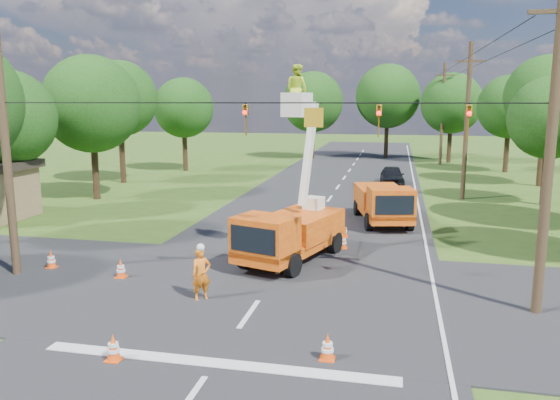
% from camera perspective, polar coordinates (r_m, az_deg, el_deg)
% --- Properties ---
extents(ground, '(140.00, 140.00, 0.00)m').
position_cam_1_polar(ground, '(35.82, 5.21, 0.08)').
color(ground, '#335318').
rests_on(ground, ground).
extents(road_main, '(12.00, 100.00, 0.06)m').
position_cam_1_polar(road_main, '(35.82, 5.21, 0.08)').
color(road_main, black).
rests_on(road_main, ground).
extents(road_cross, '(56.00, 10.00, 0.07)m').
position_cam_1_polar(road_cross, '(18.63, -1.60, -9.65)').
color(road_cross, black).
rests_on(road_cross, ground).
extents(stop_bar, '(9.00, 0.45, 0.02)m').
position_cam_1_polar(stop_bar, '(14.04, -6.84, -16.71)').
color(stop_bar, silver).
rests_on(stop_bar, ground).
extents(edge_line, '(0.12, 90.00, 0.02)m').
position_cam_1_polar(edge_line, '(35.60, 14.19, -0.26)').
color(edge_line, silver).
rests_on(edge_line, ground).
extents(bucket_truck, '(3.85, 6.24, 7.75)m').
position_cam_1_polar(bucket_truck, '(21.64, 1.14, -2.14)').
color(bucket_truck, orange).
rests_on(bucket_truck, ground).
extents(second_truck, '(3.37, 6.13, 2.18)m').
position_cam_1_polar(second_truck, '(28.94, 10.72, -0.25)').
color(second_truck, orange).
rests_on(second_truck, ground).
extents(ground_worker, '(0.75, 0.72, 1.74)m').
position_cam_1_polar(ground_worker, '(17.88, -8.23, -7.68)').
color(ground_worker, orange).
rests_on(ground_worker, ground).
extents(distant_car, '(1.98, 4.35, 1.45)m').
position_cam_1_polar(distant_car, '(42.37, 11.63, 2.50)').
color(distant_car, black).
rests_on(distant_car, ground).
extents(traffic_cone_0, '(0.38, 0.38, 0.71)m').
position_cam_1_polar(traffic_cone_0, '(14.55, -17.01, -14.54)').
color(traffic_cone_0, '#F94C0D').
rests_on(traffic_cone_0, ground).
extents(traffic_cone_1, '(0.38, 0.38, 0.71)m').
position_cam_1_polar(traffic_cone_1, '(14.04, 4.98, -15.06)').
color(traffic_cone_1, '#F94C0D').
rests_on(traffic_cone_1, ground).
extents(traffic_cone_2, '(0.38, 0.38, 0.71)m').
position_cam_1_polar(traffic_cone_2, '(23.88, 6.60, -4.29)').
color(traffic_cone_2, '#F94C0D').
rests_on(traffic_cone_2, ground).
extents(traffic_cone_3, '(0.38, 0.38, 0.71)m').
position_cam_1_polar(traffic_cone_3, '(25.89, 6.70, -3.14)').
color(traffic_cone_3, '#F94C0D').
rests_on(traffic_cone_3, ground).
extents(traffic_cone_4, '(0.38, 0.38, 0.71)m').
position_cam_1_polar(traffic_cone_4, '(20.76, -16.29, -6.91)').
color(traffic_cone_4, '#F94C0D').
rests_on(traffic_cone_4, ground).
extents(traffic_cone_5, '(0.38, 0.38, 0.71)m').
position_cam_1_polar(traffic_cone_5, '(22.82, -22.80, -5.75)').
color(traffic_cone_5, '#F94C0D').
rests_on(traffic_cone_5, ground).
extents(traffic_cone_7, '(0.38, 0.38, 0.71)m').
position_cam_1_polar(traffic_cone_7, '(32.42, 12.72, -0.58)').
color(traffic_cone_7, '#F94C0D').
rests_on(traffic_cone_7, ground).
extents(pole_right_near, '(1.80, 0.30, 10.00)m').
position_cam_1_polar(pole_right_near, '(17.59, 26.43, 5.15)').
color(pole_right_near, '#4C3823').
rests_on(pole_right_near, ground).
extents(pole_right_mid, '(1.80, 0.30, 10.00)m').
position_cam_1_polar(pole_right_mid, '(37.27, 18.94, 7.87)').
color(pole_right_mid, '#4C3823').
rests_on(pole_right_mid, ground).
extents(pole_right_far, '(1.80, 0.30, 10.00)m').
position_cam_1_polar(pole_right_far, '(57.18, 16.62, 8.68)').
color(pole_right_far, '#4C3823').
rests_on(pole_right_far, ground).
extents(pole_left, '(0.30, 0.30, 9.00)m').
position_cam_1_polar(pole_left, '(21.89, -26.69, 4.35)').
color(pole_left, '#4C3823').
rests_on(pole_left, ground).
extents(signal_span, '(18.00, 0.29, 1.07)m').
position_cam_1_polar(signal_span, '(17.11, 5.64, 8.65)').
color(signal_span, black).
rests_on(signal_span, ground).
extents(tree_left_c, '(5.20, 5.20, 8.06)m').
position_cam_1_polar(tree_left_c, '(33.22, -26.64, 7.67)').
color(tree_left_c, '#382616').
rests_on(tree_left_c, ground).
extents(tree_left_d, '(6.20, 6.20, 9.24)m').
position_cam_1_polar(tree_left_d, '(37.30, -19.11, 9.43)').
color(tree_left_d, '#382616').
rests_on(tree_left_d, ground).
extents(tree_left_e, '(5.80, 5.80, 9.41)m').
position_cam_1_polar(tree_left_e, '(44.28, -16.44, 10.11)').
color(tree_left_e, '#382616').
rests_on(tree_left_e, ground).
extents(tree_left_f, '(5.40, 5.40, 8.40)m').
position_cam_1_polar(tree_left_f, '(50.68, -10.03, 9.44)').
color(tree_left_f, '#382616').
rests_on(tree_left_f, ground).
extents(tree_right_c, '(5.00, 5.00, 7.83)m').
position_cam_1_polar(tree_right_c, '(37.13, 26.41, 7.67)').
color(tree_right_c, '#382616').
rests_on(tree_right_c, ground).
extents(tree_right_d, '(6.00, 6.00, 9.70)m').
position_cam_1_polar(tree_right_d, '(45.27, 26.07, 9.72)').
color(tree_right_d, '#382616').
rests_on(tree_right_d, ground).
extents(tree_right_e, '(5.60, 5.60, 8.63)m').
position_cam_1_polar(tree_right_e, '(52.89, 22.87, 8.96)').
color(tree_right_e, '#382616').
rests_on(tree_right_e, ground).
extents(tree_far_a, '(6.60, 6.60, 9.50)m').
position_cam_1_polar(tree_far_a, '(60.69, 3.45, 10.18)').
color(tree_far_a, '#382616').
rests_on(tree_far_a, ground).
extents(tree_far_b, '(7.00, 7.00, 10.32)m').
position_cam_1_polar(tree_far_b, '(62.01, 11.19, 10.59)').
color(tree_far_b, '#382616').
rests_on(tree_far_b, ground).
extents(tree_far_c, '(6.20, 6.20, 9.18)m').
position_cam_1_polar(tree_far_c, '(59.24, 17.50, 9.60)').
color(tree_far_c, '#382616').
rests_on(tree_far_c, ground).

